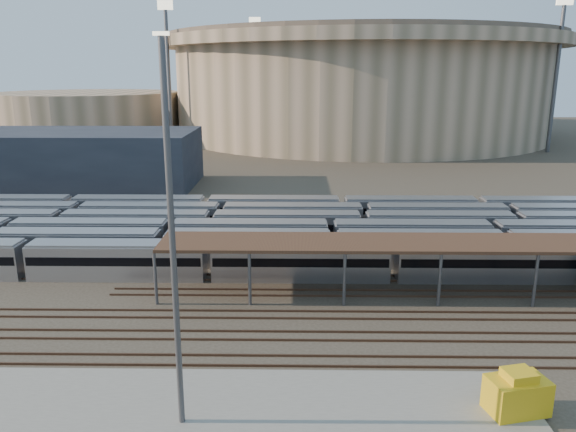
# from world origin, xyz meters

# --- Properties ---
(ground) EXTENTS (420.00, 420.00, 0.00)m
(ground) POSITION_xyz_m (0.00, 0.00, 0.00)
(ground) COLOR #383026
(ground) RESTS_ON ground
(apron) EXTENTS (50.00, 9.00, 0.20)m
(apron) POSITION_xyz_m (-5.00, -15.00, 0.10)
(apron) COLOR gray
(apron) RESTS_ON ground
(subway_trains) EXTENTS (128.63, 23.90, 3.60)m
(subway_trains) POSITION_xyz_m (-0.85, 18.50, 1.80)
(subway_trains) COLOR #B6B6BB
(subway_trains) RESTS_ON ground
(inspection_shed) EXTENTS (60.30, 6.00, 5.30)m
(inspection_shed) POSITION_xyz_m (22.00, 4.00, 4.98)
(inspection_shed) COLOR #4F4F53
(inspection_shed) RESTS_ON ground
(empty_tracks) EXTENTS (170.00, 9.62, 0.18)m
(empty_tracks) POSITION_xyz_m (0.00, -5.00, 0.09)
(empty_tracks) COLOR #4C3323
(empty_tracks) RESTS_ON ground
(stadium) EXTENTS (124.00, 124.00, 32.50)m
(stadium) POSITION_xyz_m (25.00, 140.00, 16.47)
(stadium) COLOR tan
(stadium) RESTS_ON ground
(secondary_arena) EXTENTS (56.00, 56.00, 14.00)m
(secondary_arena) POSITION_xyz_m (-60.00, 130.00, 7.00)
(secondary_arena) COLOR tan
(secondary_arena) RESTS_ON ground
(service_building) EXTENTS (42.00, 20.00, 10.00)m
(service_building) POSITION_xyz_m (-35.00, 55.00, 5.00)
(service_building) COLOR #1E232D
(service_building) RESTS_ON ground
(floodlight_0) EXTENTS (4.00, 1.00, 38.40)m
(floodlight_0) POSITION_xyz_m (-30.00, 110.00, 20.65)
(floodlight_0) COLOR #4F4F53
(floodlight_0) RESTS_ON ground
(floodlight_2) EXTENTS (4.00, 1.00, 38.40)m
(floodlight_2) POSITION_xyz_m (70.00, 100.00, 20.65)
(floodlight_2) COLOR #4F4F53
(floodlight_2) RESTS_ON ground
(floodlight_3) EXTENTS (4.00, 1.00, 38.40)m
(floodlight_3) POSITION_xyz_m (-10.00, 160.00, 20.65)
(floodlight_3) COLOR #4F4F53
(floodlight_3) RESTS_ON ground
(yard_light_pole) EXTENTS (0.81, 0.36, 22.54)m
(yard_light_pole) POSITION_xyz_m (-2.11, -16.60, 11.55)
(yard_light_pole) COLOR #4F4F53
(yard_light_pole) RESTS_ON apron
(yellow_equipment) EXTENTS (4.02, 3.03, 2.24)m
(yellow_equipment) POSITION_xyz_m (18.50, -15.26, 1.32)
(yellow_equipment) COLOR gold
(yellow_equipment) RESTS_ON apron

